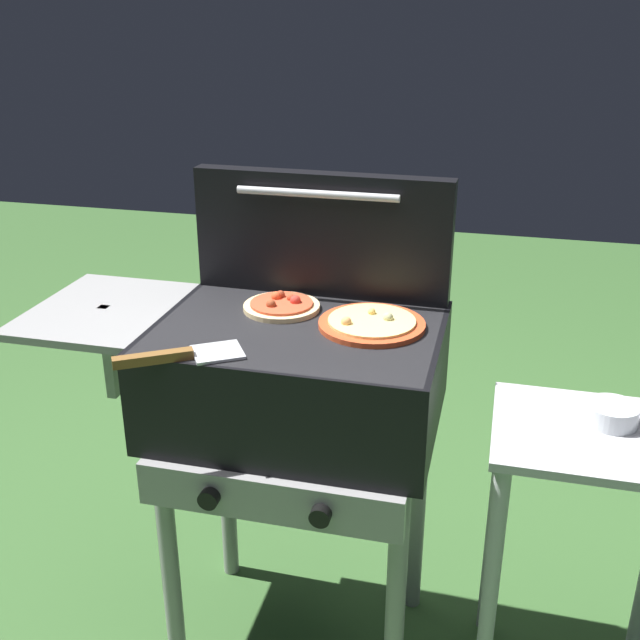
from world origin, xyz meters
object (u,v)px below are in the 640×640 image
(topping_bowl_near, at_px, (612,415))
(grill, at_px, (293,384))
(pizza_cheese, at_px, (372,323))
(prep_table, at_px, (585,511))
(spatula, at_px, (180,356))
(pizza_pepperoni, at_px, (282,305))

(topping_bowl_near, bearing_deg, grill, -176.23)
(grill, height_order, topping_bowl_near, grill)
(pizza_cheese, relative_size, topping_bowl_near, 2.16)
(prep_table, bearing_deg, pizza_cheese, 175.90)
(grill, xyz_separation_m, topping_bowl_near, (0.70, 0.05, -0.01))
(pizza_cheese, relative_size, spatula, 0.95)
(spatula, bearing_deg, prep_table, 14.63)
(pizza_pepperoni, xyz_separation_m, prep_table, (0.72, -0.09, -0.39))
(spatula, height_order, prep_table, spatula)
(prep_table, bearing_deg, spatula, -165.37)
(prep_table, relative_size, topping_bowl_near, 6.57)
(topping_bowl_near, bearing_deg, prep_table, -123.67)
(pizza_pepperoni, relative_size, pizza_cheese, 0.75)
(pizza_pepperoni, distance_m, spatula, 0.33)
(pizza_pepperoni, height_order, prep_table, pizza_pepperoni)
(pizza_cheese, height_order, spatula, pizza_cheese)
(grill, bearing_deg, pizza_cheese, 13.09)
(pizza_pepperoni, bearing_deg, grill, -61.32)
(spatula, bearing_deg, topping_bowl_near, 16.73)
(grill, distance_m, spatula, 0.32)
(pizza_pepperoni, relative_size, spatula, 0.72)
(spatula, relative_size, prep_table, 0.34)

